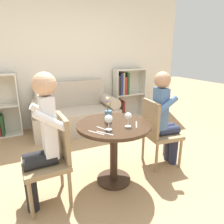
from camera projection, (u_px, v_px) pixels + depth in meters
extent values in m
plane|color=tan|center=(114.00, 180.00, 2.40)|extent=(16.00, 16.00, 0.00)
cube|color=silver|center=(67.00, 59.00, 3.97)|extent=(5.20, 0.05, 2.70)
cylinder|color=#382619|center=(114.00, 125.00, 2.20)|extent=(0.82, 0.82, 0.03)
cylinder|color=#382619|center=(114.00, 153.00, 2.30)|extent=(0.09, 0.09, 0.66)
cylinder|color=#382619|center=(114.00, 179.00, 2.40)|extent=(0.40, 0.40, 0.03)
cube|color=#B7A893|center=(76.00, 120.00, 3.88)|extent=(1.60, 0.80, 0.42)
cube|color=#B7A893|center=(71.00, 94.00, 4.03)|extent=(1.38, 0.16, 0.50)
cylinder|color=#B7A893|center=(37.00, 108.00, 3.52)|extent=(0.22, 0.72, 0.22)
cylinder|color=#B7A893|center=(109.00, 101.00, 4.06)|extent=(0.22, 0.72, 0.22)
cube|color=silver|center=(19.00, 104.00, 3.65)|extent=(0.02, 0.28, 1.12)
cube|color=silver|center=(2.00, 135.00, 3.68)|extent=(0.68, 0.28, 0.02)
cube|color=#234723|center=(3.00, 125.00, 3.63)|extent=(0.04, 0.23, 0.37)
cube|color=silver|center=(126.00, 93.00, 4.67)|extent=(0.72, 0.02, 1.12)
cube|color=silver|center=(115.00, 95.00, 4.42)|extent=(0.02, 0.28, 1.12)
cube|color=silver|center=(142.00, 93.00, 4.69)|extent=(0.02, 0.28, 1.12)
cube|color=silver|center=(128.00, 117.00, 4.71)|extent=(0.68, 0.28, 0.02)
cube|color=silver|center=(129.00, 94.00, 4.55)|extent=(0.68, 0.28, 0.02)
cube|color=silver|center=(130.00, 70.00, 4.39)|extent=(0.68, 0.28, 0.02)
cube|color=navy|center=(117.00, 109.00, 4.52)|extent=(0.03, 0.23, 0.44)
cube|color=#332319|center=(118.00, 108.00, 4.53)|extent=(0.03, 0.23, 0.46)
cube|color=#332319|center=(120.00, 110.00, 4.56)|extent=(0.03, 0.23, 0.39)
cube|color=maroon|center=(122.00, 109.00, 4.57)|extent=(0.05, 0.23, 0.41)
cube|color=#332319|center=(117.00, 85.00, 4.37)|extent=(0.04, 0.23, 0.42)
cube|color=navy|center=(120.00, 84.00, 4.38)|extent=(0.05, 0.23, 0.46)
cube|color=tan|center=(122.00, 84.00, 4.40)|extent=(0.04, 0.23, 0.48)
cube|color=maroon|center=(124.00, 86.00, 4.43)|extent=(0.05, 0.23, 0.39)
cube|color=#234723|center=(126.00, 83.00, 4.44)|extent=(0.05, 0.23, 0.48)
cylinder|color=#937A56|center=(27.00, 179.00, 2.09)|extent=(0.04, 0.04, 0.40)
cylinder|color=#937A56|center=(31.00, 201.00, 1.78)|extent=(0.04, 0.04, 0.40)
cylinder|color=#937A56|center=(61.00, 171.00, 2.24)|extent=(0.04, 0.04, 0.40)
cylinder|color=#937A56|center=(70.00, 189.00, 1.94)|extent=(0.04, 0.04, 0.40)
cube|color=#937A56|center=(46.00, 164.00, 1.95)|extent=(0.44, 0.44, 0.05)
cube|color=#937A56|center=(63.00, 137.00, 1.96)|extent=(0.06, 0.38, 0.45)
cylinder|color=#937A56|center=(180.00, 154.00, 2.61)|extent=(0.04, 0.04, 0.40)
cylinder|color=#937A56|center=(165.00, 143.00, 2.94)|extent=(0.04, 0.04, 0.40)
cylinder|color=#937A56|center=(156.00, 158.00, 2.50)|extent=(0.04, 0.04, 0.40)
cylinder|color=#937A56|center=(143.00, 146.00, 2.83)|extent=(0.04, 0.04, 0.40)
cube|color=#937A56|center=(162.00, 135.00, 2.66)|extent=(0.45, 0.45, 0.05)
cube|color=#937A56|center=(151.00, 118.00, 2.52)|extent=(0.07, 0.38, 0.45)
cylinder|color=black|center=(30.00, 184.00, 1.98)|extent=(0.11, 0.11, 0.45)
cylinder|color=black|center=(31.00, 190.00, 1.89)|extent=(0.11, 0.11, 0.45)
cylinder|color=black|center=(39.00, 156.00, 1.95)|extent=(0.31, 0.13, 0.11)
cylinder|color=black|center=(41.00, 162.00, 1.86)|extent=(0.31, 0.13, 0.11)
cube|color=white|center=(49.00, 127.00, 1.86)|extent=(0.13, 0.21, 0.60)
cylinder|color=white|center=(45.00, 113.00, 1.95)|extent=(0.29, 0.08, 0.23)
cylinder|color=white|center=(50.00, 121.00, 1.72)|extent=(0.29, 0.08, 0.23)
sphere|color=tan|center=(44.00, 84.00, 1.75)|extent=(0.21, 0.21, 0.21)
cylinder|color=#282D47|center=(174.00, 148.00, 2.71)|extent=(0.11, 0.11, 0.45)
cylinder|color=#282D47|center=(169.00, 145.00, 2.81)|extent=(0.11, 0.11, 0.45)
cylinder|color=#282D47|center=(168.00, 130.00, 2.60)|extent=(0.31, 0.14, 0.11)
cylinder|color=#282D47|center=(164.00, 128.00, 2.69)|extent=(0.31, 0.14, 0.11)
cube|color=#4C709E|center=(160.00, 110.00, 2.53)|extent=(0.14, 0.21, 0.55)
cylinder|color=#4C709E|center=(167.00, 105.00, 2.38)|extent=(0.29, 0.09, 0.23)
cylinder|color=#4C709E|center=(155.00, 100.00, 2.63)|extent=(0.29, 0.09, 0.23)
sphere|color=tan|center=(162.00, 80.00, 2.42)|extent=(0.20, 0.20, 0.20)
cylinder|color=white|center=(109.00, 129.00, 2.02)|extent=(0.06, 0.06, 0.00)
cylinder|color=white|center=(109.00, 126.00, 2.01)|extent=(0.01, 0.01, 0.08)
sphere|color=white|center=(109.00, 119.00, 1.99)|extent=(0.08, 0.08, 0.08)
sphere|color=beige|center=(109.00, 120.00, 1.99)|extent=(0.06, 0.06, 0.06)
cylinder|color=white|center=(128.00, 126.00, 2.11)|extent=(0.06, 0.06, 0.00)
cylinder|color=white|center=(128.00, 122.00, 2.10)|extent=(0.01, 0.01, 0.08)
sphere|color=white|center=(128.00, 116.00, 2.08)|extent=(0.07, 0.07, 0.07)
sphere|color=beige|center=(128.00, 117.00, 2.08)|extent=(0.05, 0.05, 0.05)
cylinder|color=slate|center=(108.00, 116.00, 2.25)|extent=(0.08, 0.08, 0.13)
cylinder|color=#4C7A42|center=(107.00, 105.00, 2.21)|extent=(0.01, 0.01, 0.14)
sphere|color=silver|center=(107.00, 99.00, 2.19)|extent=(0.04, 0.04, 0.04)
cylinder|color=#4C7A42|center=(108.00, 107.00, 2.22)|extent=(0.00, 0.01, 0.08)
sphere|color=#EACC4C|center=(108.00, 103.00, 2.20)|extent=(0.04, 0.04, 0.04)
cylinder|color=#4C7A42|center=(108.00, 106.00, 2.21)|extent=(0.01, 0.01, 0.11)
sphere|color=#9E70B2|center=(108.00, 101.00, 2.19)|extent=(0.04, 0.04, 0.04)
cylinder|color=#4C7A42|center=(108.00, 105.00, 2.21)|extent=(0.01, 0.01, 0.14)
sphere|color=#EACC4C|center=(108.00, 99.00, 2.19)|extent=(0.04, 0.04, 0.04)
cube|color=silver|center=(103.00, 129.00, 2.04)|extent=(0.08, 0.18, 0.00)
cube|color=silver|center=(136.00, 124.00, 2.17)|extent=(0.11, 0.17, 0.00)
cube|color=silver|center=(96.00, 133.00, 1.95)|extent=(0.11, 0.16, 0.00)
cube|color=silver|center=(105.00, 133.00, 1.94)|extent=(0.12, 0.16, 0.00)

